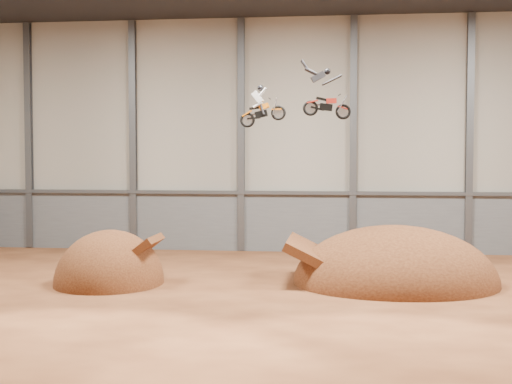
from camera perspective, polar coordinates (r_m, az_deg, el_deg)
floor at (r=28.32m, az=1.39°, el=-8.85°), size 40.00×40.00×0.00m
back_wall at (r=42.69m, az=3.29°, el=4.58°), size 40.00×0.10×14.00m
lower_band_back at (r=42.77m, az=3.26°, el=-2.46°), size 39.80×0.18×3.50m
steel_rail at (r=42.49m, az=3.26°, el=-0.06°), size 39.80×0.35×0.20m
steel_column_0 at (r=46.58m, az=-17.71°, el=4.32°), size 0.40×0.36×13.90m
steel_column_1 at (r=44.24m, az=-9.80°, el=4.49°), size 0.40×0.36×13.90m
steel_column_2 at (r=42.83m, az=-1.20°, el=4.58°), size 0.40×0.36×13.90m
steel_column_3 at (r=42.42m, az=7.79°, el=4.57°), size 0.40×0.36×13.90m
steel_column_4 at (r=43.06m, az=16.72°, el=4.45°), size 0.40×0.36×13.90m
takeoff_ramp at (r=33.09m, az=-11.62°, el=-7.19°), size 4.86×5.60×4.86m
landing_ramp at (r=32.94m, az=11.05°, el=-7.23°), size 9.17×8.11×5.29m
fmx_rider_a at (r=31.56m, az=0.68°, el=7.17°), size 2.40×0.80×2.24m
fmx_rider_b at (r=30.62m, az=5.63°, el=8.11°), size 3.00×1.08×2.59m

